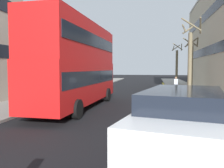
{
  "coord_description": "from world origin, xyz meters",
  "views": [
    {
      "loc": [
        2.65,
        -0.95,
        2.64
      ],
      "look_at": [
        0.5,
        11.0,
        1.8
      ],
      "focal_mm": 36.88,
      "sensor_mm": 36.0,
      "label": 1
    }
  ],
  "objects": [
    {
      "name": "pedestrian_far",
      "position": [
        4.92,
        23.21,
        0.99
      ],
      "size": [
        0.34,
        0.22,
        1.62
      ],
      "color": "#2D2D38",
      "rests_on": "sidewalk_right"
    },
    {
      "name": "sidewalk_left",
      "position": [
        -6.5,
        16.0,
        0.07
      ],
      "size": [
        4.0,
        80.0,
        0.14
      ],
      "primitive_type": "cube",
      "color": "gray",
      "rests_on": "ground"
    },
    {
      "name": "street_tree_mid",
      "position": [
        6.34,
        37.35,
        3.16
      ],
      "size": [
        1.58,
        1.64,
        6.44
      ],
      "color": "#6B6047",
      "rests_on": "sidewalk_right"
    },
    {
      "name": "taxi_minivan",
      "position": [
        3.34,
        4.58,
        1.07
      ],
      "size": [
        2.83,
        5.1,
        2.12
      ],
      "color": "white",
      "rests_on": "ground"
    },
    {
      "name": "kerb_line_outer",
      "position": [
        4.4,
        14.0,
        0.0
      ],
      "size": [
        0.1,
        56.0,
        0.01
      ],
      "primitive_type": "cube",
      "color": "yellow",
      "rests_on": "ground"
    },
    {
      "name": "street_tree_near",
      "position": [
        6.69,
        25.16,
        3.0
      ],
      "size": [
        1.79,
        1.83,
        5.9
      ],
      "color": "#6B6047",
      "rests_on": "sidewalk_right"
    },
    {
      "name": "double_decker_bus_away",
      "position": [
        -2.32,
        13.7,
        3.03
      ],
      "size": [
        3.1,
        10.89,
        5.64
      ],
      "color": "red",
      "rests_on": "ground"
    },
    {
      "name": "street_tree_distant",
      "position": [
        5.5,
        18.09,
        3.19
      ],
      "size": [
        1.72,
        1.48,
        6.34
      ],
      "color": "#6B6047",
      "rests_on": "sidewalk_right"
    },
    {
      "name": "sidewalk_right",
      "position": [
        6.5,
        16.0,
        0.07
      ],
      "size": [
        4.0,
        80.0,
        0.14
      ],
      "primitive_type": "cube",
      "color": "gray",
      "rests_on": "ground"
    },
    {
      "name": "kerb_line_inner",
      "position": [
        4.24,
        14.0,
        0.0
      ],
      "size": [
        0.1,
        56.0,
        0.01
      ],
      "primitive_type": "cube",
      "color": "yellow",
      "rests_on": "ground"
    }
  ]
}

